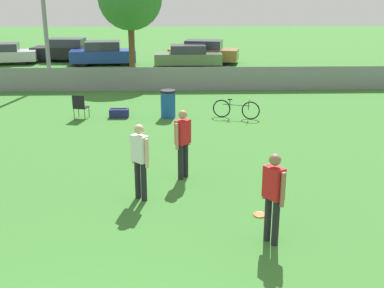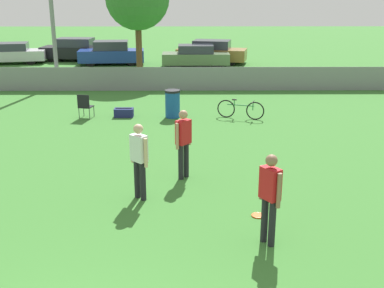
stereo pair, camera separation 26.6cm
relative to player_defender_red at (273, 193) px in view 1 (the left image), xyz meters
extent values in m
cube|color=gray|center=(-3.03, 14.27, -0.45)|extent=(26.99, 0.03, 1.10)
cylinder|color=brown|center=(-4.00, 17.47, 0.45)|extent=(0.32, 0.32, 2.91)
cylinder|color=black|center=(-0.06, 0.09, -0.55)|extent=(0.13, 0.13, 0.90)
cylinder|color=black|center=(0.06, -0.09, -0.55)|extent=(0.13, 0.13, 0.90)
cube|color=red|center=(0.00, 0.00, 0.19)|extent=(0.39, 0.43, 0.59)
sphere|color=#8C664C|center=(0.00, 0.00, 0.63)|extent=(0.22, 0.22, 0.22)
cylinder|color=#8C664C|center=(-0.12, 0.19, 0.13)|extent=(0.08, 0.08, 0.65)
cylinder|color=#8C664C|center=(0.12, -0.19, 0.13)|extent=(0.08, 0.08, 0.65)
cylinder|color=black|center=(-1.64, 3.20, -0.55)|extent=(0.13, 0.13, 0.90)
cylinder|color=black|center=(-1.51, 3.36, -0.55)|extent=(0.13, 0.13, 0.90)
cube|color=red|center=(-1.58, 3.28, 0.19)|extent=(0.41, 0.43, 0.59)
sphere|color=tan|center=(-1.58, 3.28, 0.63)|extent=(0.22, 0.22, 0.22)
cylinder|color=tan|center=(-1.72, 3.11, 0.13)|extent=(0.08, 0.08, 0.65)
cylinder|color=tan|center=(-1.43, 3.46, 0.13)|extent=(0.08, 0.08, 0.65)
cylinder|color=black|center=(-2.61, 2.11, -0.55)|extent=(0.13, 0.13, 0.90)
cylinder|color=black|center=(-2.46, 1.96, -0.55)|extent=(0.13, 0.13, 0.90)
cube|color=silver|center=(-2.54, 2.04, 0.19)|extent=(0.42, 0.42, 0.59)
sphere|color=#D8AD8C|center=(-2.54, 2.04, 0.63)|extent=(0.22, 0.22, 0.22)
cylinder|color=#D8AD8C|center=(-2.70, 2.19, 0.13)|extent=(0.08, 0.08, 0.65)
cylinder|color=#D8AD8C|center=(-2.37, 1.88, 0.13)|extent=(0.08, 0.08, 0.65)
cylinder|color=#E5591E|center=(-0.01, 1.13, -0.99)|extent=(0.27, 0.27, 0.03)
torus|color=#E5591E|center=(-0.01, 1.13, -0.99)|extent=(0.27, 0.27, 0.03)
cylinder|color=#333338|center=(-4.95, 9.44, -0.81)|extent=(0.02, 0.02, 0.39)
cylinder|color=#333338|center=(-5.35, 9.53, -0.81)|extent=(0.02, 0.02, 0.39)
cylinder|color=#333338|center=(-5.04, 9.04, -0.81)|extent=(0.02, 0.02, 0.39)
cylinder|color=#333338|center=(-5.43, 9.13, -0.81)|extent=(0.02, 0.02, 0.39)
cube|color=black|center=(-5.19, 9.28, -0.59)|extent=(0.54, 0.54, 0.03)
cube|color=black|center=(-5.24, 9.07, -0.34)|extent=(0.45, 0.12, 0.47)
torus|color=black|center=(-0.06, 9.25, -0.67)|extent=(0.64, 0.25, 0.66)
torus|color=black|center=(0.96, 8.91, -0.67)|extent=(0.64, 0.25, 0.66)
cylinder|color=#267238|center=(0.45, 9.08, -0.50)|extent=(0.95, 0.35, 0.04)
cylinder|color=#267238|center=(0.23, 9.16, -0.50)|extent=(0.03, 0.03, 0.34)
cylinder|color=#267238|center=(0.88, 8.94, -0.50)|extent=(0.03, 0.03, 0.31)
cube|color=black|center=(0.23, 9.16, -0.31)|extent=(0.17, 0.11, 0.04)
cylinder|color=black|center=(0.88, 8.94, -0.35)|extent=(0.16, 0.43, 0.03)
cylinder|color=#194C99|center=(-2.03, 9.32, -0.53)|extent=(0.53, 0.53, 0.94)
cylinder|color=black|center=(-2.03, 9.32, -0.03)|extent=(0.56, 0.56, 0.08)
cube|color=navy|center=(-3.84, 9.40, -0.85)|extent=(0.70, 0.38, 0.31)
cube|color=black|center=(-3.84, 9.40, -0.67)|extent=(0.59, 0.04, 0.02)
cylinder|color=black|center=(-11.63, 24.13, -0.68)|extent=(0.67, 0.29, 0.64)
cylinder|color=black|center=(-11.34, 22.58, -0.68)|extent=(0.67, 0.29, 0.64)
cube|color=#B7B7BC|center=(-12.83, 23.10, -0.48)|extent=(4.65, 2.57, 0.62)
cylinder|color=black|center=(-7.49, 25.11, -0.67)|extent=(0.67, 0.23, 0.66)
cylinder|color=black|center=(-7.61, 23.55, -0.67)|extent=(0.67, 0.23, 0.66)
cylinder|color=black|center=(-10.20, 25.31, -0.67)|extent=(0.67, 0.23, 0.66)
cylinder|color=black|center=(-10.32, 23.74, -0.67)|extent=(0.67, 0.23, 0.66)
cube|color=black|center=(-8.91, 24.43, -0.44)|extent=(4.50, 2.10, 0.72)
cube|color=#2D333D|center=(-8.91, 24.43, 0.19)|extent=(2.39, 1.74, 0.54)
cylinder|color=black|center=(-5.08, 23.48, -0.69)|extent=(0.65, 0.23, 0.64)
cylinder|color=black|center=(-4.95, 21.99, -0.69)|extent=(0.65, 0.23, 0.64)
cylinder|color=black|center=(-7.57, 23.27, -0.69)|extent=(0.65, 0.23, 0.64)
cylinder|color=black|center=(-7.45, 21.78, -0.69)|extent=(0.65, 0.23, 0.64)
cube|color=navy|center=(-6.26, 22.63, -0.45)|extent=(4.17, 2.05, 0.73)
cube|color=#2D333D|center=(-6.26, 22.63, 0.19)|extent=(2.22, 1.68, 0.55)
cylinder|color=black|center=(0.27, 22.22, -0.69)|extent=(0.63, 0.18, 0.63)
cylinder|color=black|center=(0.28, 20.79, -0.69)|extent=(0.63, 0.18, 0.63)
cylinder|color=black|center=(-2.23, 22.21, -0.69)|extent=(0.63, 0.18, 0.63)
cylinder|color=black|center=(-2.22, 20.78, -0.69)|extent=(0.63, 0.18, 0.63)
cube|color=#59724C|center=(-0.98, 21.50, -0.48)|extent=(4.05, 1.68, 0.65)
cube|color=#2D333D|center=(-0.98, 21.50, 0.09)|extent=(2.11, 1.47, 0.49)
cylinder|color=black|center=(1.56, 23.60, -0.67)|extent=(0.68, 0.31, 0.66)
cylinder|color=black|center=(1.24, 22.08, -0.67)|extent=(0.68, 0.31, 0.66)
cylinder|color=black|center=(-1.09, 24.17, -0.67)|extent=(0.68, 0.31, 0.66)
cylinder|color=black|center=(-1.41, 22.64, -0.67)|extent=(0.68, 0.31, 0.66)
cube|color=olive|center=(0.07, 23.12, -0.44)|extent=(4.64, 2.65, 0.71)
cube|color=#2D333D|center=(0.07, 23.12, 0.18)|extent=(2.54, 2.00, 0.54)
camera|label=1|loc=(-1.73, -7.91, 3.47)|focal=45.00mm
camera|label=2|loc=(-1.47, -7.92, 3.47)|focal=45.00mm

